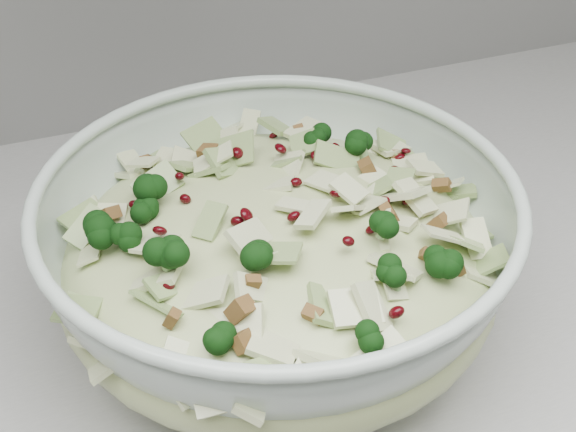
{
  "coord_description": "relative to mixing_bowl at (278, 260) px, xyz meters",
  "views": [
    {
      "loc": [
        -0.24,
        1.17,
        1.36
      ],
      "look_at": [
        -0.07,
        1.61,
        1.0
      ],
      "focal_mm": 50.0,
      "sensor_mm": 36.0,
      "label": 1
    }
  ],
  "objects": [
    {
      "name": "mixing_bowl",
      "position": [
        0.0,
        0.0,
        0.0
      ],
      "size": [
        0.35,
        0.35,
        0.14
      ],
      "rotation": [
        0.0,
        0.0,
        0.02
      ],
      "color": "#B2C4B7",
      "rests_on": "counter"
    },
    {
      "name": "salad",
      "position": [
        0.0,
        0.0,
        0.02
      ],
      "size": [
        0.41,
        0.41,
        0.14
      ],
      "rotation": [
        0.0,
        0.0,
        -0.33
      ],
      "color": "#C1D08E",
      "rests_on": "mixing_bowl"
    }
  ]
}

